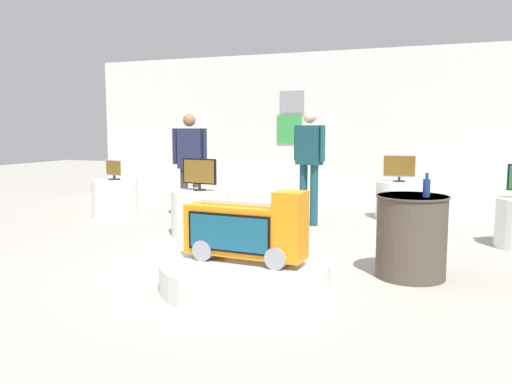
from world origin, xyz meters
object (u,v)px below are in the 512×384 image
(tv_on_left_rear, at_px, (400,167))
(tv_on_center_rear, at_px, (114,169))
(bottle_on_side_table, at_px, (427,187))
(tv_on_far_right, at_px, (199,173))
(display_pedestal_far_right, at_px, (200,213))
(main_display_pedestal, at_px, (245,274))
(display_pedestal_left_rear, at_px, (398,200))
(shopper_browsing_rear, at_px, (190,158))
(novelty_firetruck_tv, at_px, (247,232))
(display_pedestal_center_rear, at_px, (115,198))
(side_table_round, at_px, (411,236))
(shopper_browsing_near_truck, at_px, (309,158))

(tv_on_left_rear, distance_m, tv_on_center_rear, 4.68)
(bottle_on_side_table, bearing_deg, tv_on_far_right, 158.15)
(tv_on_center_rear, xyz_separation_m, tv_on_far_right, (2.03, -0.87, 0.07))
(display_pedestal_far_right, xyz_separation_m, bottle_on_side_table, (3.00, -1.21, 0.60))
(main_display_pedestal, relative_size, display_pedestal_far_right, 1.97)
(display_pedestal_left_rear, relative_size, display_pedestal_far_right, 0.91)
(main_display_pedestal, distance_m, shopper_browsing_rear, 3.93)
(bottle_on_side_table, bearing_deg, novelty_firetruck_tv, -151.84)
(main_display_pedestal, relative_size, display_pedestal_center_rear, 2.07)
(display_pedestal_center_rear, distance_m, tv_on_far_right, 2.28)
(display_pedestal_center_rear, bearing_deg, novelty_firetruck_tv, -39.31)
(display_pedestal_far_right, distance_m, side_table_round, 3.09)
(side_table_round, bearing_deg, display_pedestal_left_rear, 97.20)
(tv_on_far_right, distance_m, side_table_round, 3.12)
(novelty_firetruck_tv, xyz_separation_m, tv_on_center_rear, (-3.52, 2.88, 0.27))
(tv_on_center_rear, height_order, side_table_round, tv_on_center_rear)
(tv_on_center_rear, bearing_deg, display_pedestal_left_rear, 16.89)
(display_pedestal_center_rear, distance_m, shopper_browsing_near_truck, 3.35)
(tv_on_left_rear, height_order, tv_on_center_rear, tv_on_left_rear)
(shopper_browsing_near_truck, bearing_deg, side_table_round, -54.96)
(main_display_pedestal, relative_size, novelty_firetruck_tv, 1.35)
(tv_on_center_rear, bearing_deg, side_table_round, -22.15)
(novelty_firetruck_tv, bearing_deg, tv_on_left_rear, 77.26)
(bottle_on_side_table, bearing_deg, display_pedestal_far_right, 158.09)
(shopper_browsing_near_truck, bearing_deg, display_pedestal_left_rear, 38.73)
(display_pedestal_far_right, height_order, side_table_round, side_table_round)
(novelty_firetruck_tv, height_order, display_pedestal_far_right, novelty_firetruck_tv)
(tv_on_far_right, relative_size, side_table_round, 0.65)
(tv_on_far_right, distance_m, shopper_browsing_near_truck, 1.74)
(bottle_on_side_table, height_order, shopper_browsing_rear, shopper_browsing_rear)
(main_display_pedestal, xyz_separation_m, shopper_browsing_near_truck, (-0.26, 3.24, 0.90))
(display_pedestal_left_rear, xyz_separation_m, shopper_browsing_near_truck, (-1.24, -0.99, 0.72))
(tv_on_left_rear, bearing_deg, main_display_pedestal, -103.04)
(novelty_firetruck_tv, distance_m, shopper_browsing_rear, 3.88)
(tv_on_left_rear, relative_size, shopper_browsing_near_truck, 0.30)
(tv_on_left_rear, xyz_separation_m, tv_on_center_rear, (-4.48, -1.36, -0.06))
(novelty_firetruck_tv, height_order, display_pedestal_center_rear, novelty_firetruck_tv)
(tv_on_center_rear, relative_size, side_table_round, 0.48)
(display_pedestal_center_rear, xyz_separation_m, shopper_browsing_rear, (1.29, 0.25, 0.68))
(display_pedestal_center_rear, distance_m, shopper_browsing_rear, 1.48)
(tv_on_left_rear, height_order, display_pedestal_center_rear, tv_on_left_rear)
(tv_on_left_rear, bearing_deg, bottle_on_side_table, -80.87)
(display_pedestal_far_right, distance_m, tv_on_far_right, 0.55)
(tv_on_far_right, xyz_separation_m, shopper_browsing_rear, (-0.74, 1.12, 0.13))
(display_pedestal_left_rear, height_order, tv_on_far_right, tv_on_far_right)
(display_pedestal_center_rear, height_order, bottle_on_side_table, bottle_on_side_table)
(tv_on_center_rear, xyz_separation_m, shopper_browsing_rear, (1.29, 0.25, 0.20))
(tv_on_center_rear, bearing_deg, display_pedestal_center_rear, 105.35)
(side_table_round, height_order, shopper_browsing_near_truck, shopper_browsing_near_truck)
(novelty_firetruck_tv, relative_size, tv_on_center_rear, 2.97)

